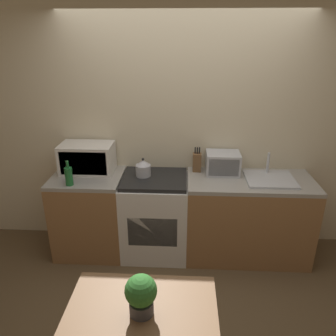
% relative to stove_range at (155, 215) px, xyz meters
% --- Properties ---
extents(ground_plane, '(16.00, 16.00, 0.00)m').
position_rel_stove_range_xyz_m(ground_plane, '(0.28, -0.70, -0.45)').
color(ground_plane, brown).
extents(wall_back, '(10.00, 0.06, 2.60)m').
position_rel_stove_range_xyz_m(wall_back, '(0.28, 0.34, 0.85)').
color(wall_back, beige).
rests_on(wall_back, ground_plane).
extents(counter_left_run, '(0.73, 0.62, 0.90)m').
position_rel_stove_range_xyz_m(counter_left_run, '(-0.71, 0.00, 0.00)').
color(counter_left_run, olive).
rests_on(counter_left_run, ground_plane).
extents(counter_right_run, '(1.29, 0.62, 0.90)m').
position_rel_stove_range_xyz_m(counter_right_run, '(0.99, 0.00, 0.00)').
color(counter_right_run, olive).
rests_on(counter_right_run, ground_plane).
extents(stove_range, '(0.69, 0.62, 0.90)m').
position_rel_stove_range_xyz_m(stove_range, '(0.00, 0.00, 0.00)').
color(stove_range, silver).
rests_on(stove_range, ground_plane).
extents(kettle, '(0.16, 0.16, 0.20)m').
position_rel_stove_range_xyz_m(kettle, '(-0.12, 0.04, 0.54)').
color(kettle, '#B7B7BC').
rests_on(kettle, stove_range).
extents(microwave, '(0.55, 0.34, 0.31)m').
position_rel_stove_range_xyz_m(microwave, '(-0.73, 0.12, 0.61)').
color(microwave, silver).
rests_on(microwave, counter_left_run).
extents(bottle, '(0.07, 0.07, 0.25)m').
position_rel_stove_range_xyz_m(bottle, '(-0.82, -0.22, 0.55)').
color(bottle, '#1E662D').
rests_on(bottle, counter_left_run).
extents(knife_block, '(0.09, 0.09, 0.27)m').
position_rel_stove_range_xyz_m(knife_block, '(0.44, 0.20, 0.56)').
color(knife_block, brown).
rests_on(knife_block, counter_right_run).
extents(toaster_oven, '(0.35, 0.27, 0.23)m').
position_rel_stove_range_xyz_m(toaster_oven, '(0.71, 0.15, 0.57)').
color(toaster_oven, silver).
rests_on(toaster_oven, counter_right_run).
extents(sink_basin, '(0.49, 0.43, 0.24)m').
position_rel_stove_range_xyz_m(sink_basin, '(1.18, 0.01, 0.47)').
color(sink_basin, silver).
rests_on(sink_basin, counter_right_run).
extents(dining_table, '(0.90, 0.57, 0.77)m').
position_rel_stove_range_xyz_m(dining_table, '(0.07, -1.60, 0.20)').
color(dining_table, brown).
rests_on(dining_table, ground_plane).
extents(potted_plant, '(0.19, 0.19, 0.26)m').
position_rel_stove_range_xyz_m(potted_plant, '(0.07, -1.64, 0.46)').
color(potted_plant, '#424247').
rests_on(potted_plant, dining_table).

